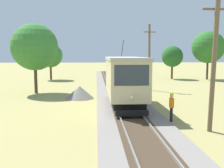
# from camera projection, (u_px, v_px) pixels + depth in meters

# --- Properties ---
(red_tram) EXTENTS (2.60, 8.54, 4.79)m
(red_tram) POSITION_uv_depth(u_px,v_px,m) (125.00, 79.00, 19.53)
(red_tram) COLOR beige
(red_tram) RESTS_ON rail_right
(utility_pole_near_tram) EXTENTS (1.40, 0.59, 7.09)m
(utility_pole_near_tram) POSITION_uv_depth(u_px,v_px,m) (214.00, 62.00, 13.00)
(utility_pole_near_tram) COLOR brown
(utility_pole_near_tram) RESTS_ON ground
(utility_pole_mid) EXTENTS (1.40, 0.62, 7.37)m
(utility_pole_mid) POSITION_uv_depth(u_px,v_px,m) (149.00, 57.00, 28.82)
(utility_pole_mid) COLOR brown
(utility_pole_mid) RESTS_ON ground
(gravel_pile) EXTENTS (2.66, 2.66, 1.15)m
(gravel_pile) POSITION_uv_depth(u_px,v_px,m) (80.00, 92.00, 23.64)
(gravel_pile) COLOR gray
(gravel_pile) RESTS_ON ground
(track_worker) EXTENTS (0.30, 0.41, 1.78)m
(track_worker) POSITION_uv_depth(u_px,v_px,m) (172.00, 105.00, 15.48)
(track_worker) COLOR black
(track_worker) RESTS_ON ground
(tree_left_near) EXTENTS (3.81, 3.81, 5.78)m
(tree_left_near) POSITION_uv_depth(u_px,v_px,m) (50.00, 55.00, 40.86)
(tree_left_near) COLOR #4C3823
(tree_left_near) RESTS_ON ground
(tree_right_near) EXTENTS (4.78, 4.78, 7.16)m
(tree_right_near) POSITION_uv_depth(u_px,v_px,m) (35.00, 47.00, 26.39)
(tree_right_near) COLOR #4C3823
(tree_right_near) RESTS_ON ground
(tree_left_far) EXTENTS (3.44, 3.44, 5.41)m
(tree_left_far) POSITION_uv_depth(u_px,v_px,m) (172.00, 57.00, 42.25)
(tree_left_far) COLOR #4C3823
(tree_left_far) RESTS_ON ground
(tree_right_far) EXTENTS (5.12, 5.12, 7.75)m
(tree_right_far) POSITION_uv_depth(u_px,v_px,m) (208.00, 47.00, 41.12)
(tree_right_far) COLOR #4C3823
(tree_right_far) RESTS_ON ground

